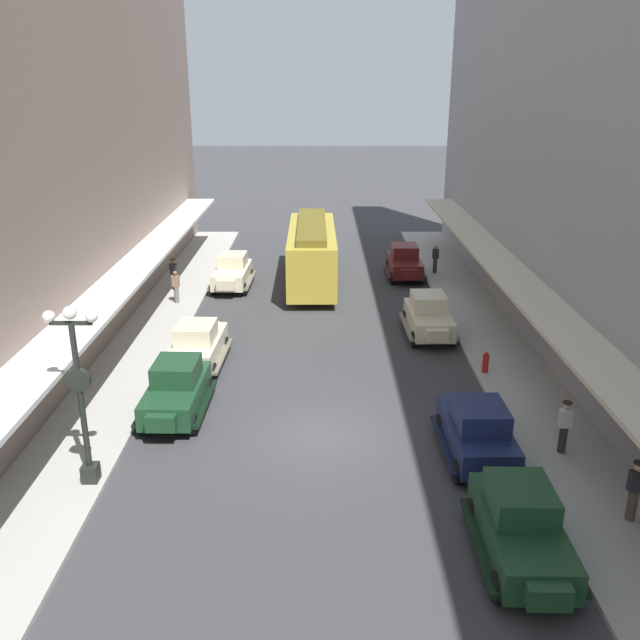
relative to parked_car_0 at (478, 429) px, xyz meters
name	(u,v)px	position (x,y,z in m)	size (l,w,h in m)	color
ground_plane	(320,436)	(-4.70, 1.26, -0.94)	(200.00, 200.00, 0.00)	#38383A
sidewalk_left	(86,434)	(-12.20, 1.26, -0.87)	(3.00, 60.00, 0.15)	#A8A59E
sidewalk_right	(554,434)	(2.80, 1.26, -0.87)	(3.00, 60.00, 0.15)	#A8A59E
parked_car_0	(478,429)	(0.00, 0.00, 0.00)	(2.19, 4.28, 1.84)	#19234C
parked_car_1	(198,344)	(-9.50, 6.90, 0.00)	(2.27, 4.31, 1.84)	beige
parked_car_2	(429,315)	(0.12, 10.33, 0.00)	(2.20, 4.28, 1.84)	beige
parked_car_3	(405,261)	(0.16, 19.71, 0.00)	(2.14, 4.26, 1.84)	#591919
parked_car_4	(176,388)	(-9.54, 2.81, 0.00)	(2.22, 4.29, 1.84)	#193D23
parked_car_5	(521,525)	(0.02, -4.58, 0.00)	(2.18, 4.27, 1.84)	#193D23
parked_car_6	(232,271)	(-9.46, 17.59, 0.00)	(2.26, 4.30, 1.84)	beige
streetcar	(312,251)	(-5.13, 18.22, 0.96)	(2.60, 9.62, 3.46)	gold
lamp_post_with_clock	(80,389)	(-11.10, -1.51, 2.04)	(1.42, 0.44, 5.16)	black
fire_hydrant	(486,362)	(1.65, 5.94, -0.38)	(0.24, 0.24, 0.82)	#B21E19
pedestrian_0	(174,274)	(-12.47, 16.78, 0.07)	(0.36, 0.28, 1.67)	#2D2D33
pedestrian_1	(436,259)	(1.99, 20.08, 0.05)	(0.36, 0.24, 1.64)	#2D2D33
pedestrian_2	(176,287)	(-11.90, 14.52, 0.05)	(0.36, 0.24, 1.64)	slate
pedestrian_3	(565,426)	(2.60, 0.04, 0.07)	(0.36, 0.28, 1.67)	#2D2D33
pedestrian_4	(635,490)	(3.24, -3.28, 0.07)	(0.36, 0.28, 1.67)	#4C4238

